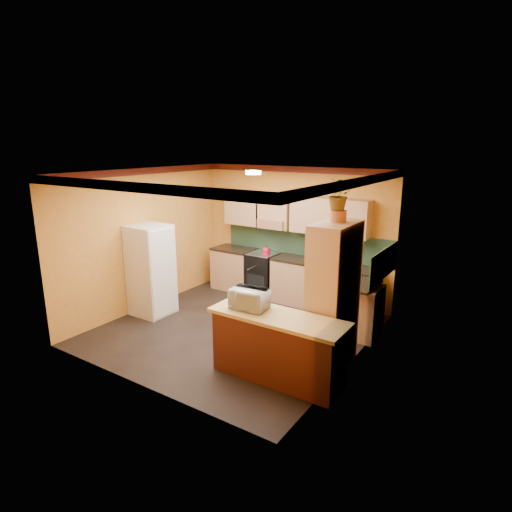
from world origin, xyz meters
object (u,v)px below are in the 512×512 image
at_px(pantry, 333,295).
at_px(breakfast_bar, 277,349).
at_px(microwave, 249,299).
at_px(stove, 263,274).
at_px(base_cabinets_back, 289,280).
at_px(fridge, 151,270).

distance_m(pantry, breakfast_bar, 1.10).
height_order(breakfast_bar, microwave, microwave).
relative_size(stove, breakfast_bar, 0.51).
distance_m(base_cabinets_back, stove, 0.63).
relative_size(base_cabinets_back, fridge, 2.15).
relative_size(stove, pantry, 0.43).
xyz_separation_m(base_cabinets_back, pantry, (1.78, -1.94, 0.61)).
distance_m(breakfast_bar, microwave, 0.78).
height_order(base_cabinets_back, breakfast_bar, same).
xyz_separation_m(fridge, microwave, (2.71, -0.72, 0.22)).
xyz_separation_m(base_cabinets_back, microwave, (0.89, -2.74, 0.63)).
xyz_separation_m(fridge, pantry, (3.60, 0.09, 0.20)).
distance_m(base_cabinets_back, fridge, 2.75).
xyz_separation_m(pantry, microwave, (-0.89, -0.81, 0.02)).
height_order(base_cabinets_back, fridge, fridge).
bearing_deg(base_cabinets_back, pantry, -47.41).
bearing_deg(pantry, stove, 141.16).
height_order(stove, pantry, pantry).
bearing_deg(stove, breakfast_bar, -54.29).
xyz_separation_m(base_cabinets_back, fridge, (-1.82, -2.02, 0.41)).
height_order(fridge, breakfast_bar, fridge).
distance_m(fridge, pantry, 3.61).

